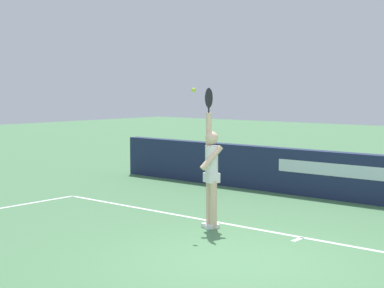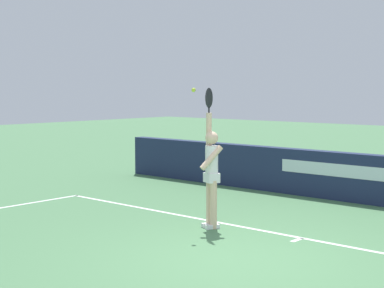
% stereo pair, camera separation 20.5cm
% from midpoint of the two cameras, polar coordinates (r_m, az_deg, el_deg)
% --- Properties ---
extents(ground_plane, '(60.00, 60.00, 0.00)m').
position_cam_midpoint_polar(ground_plane, '(8.48, 3.95, -10.85)').
color(ground_plane, '#47774C').
extents(court_lines, '(11.52, 5.34, 0.00)m').
position_cam_midpoint_polar(court_lines, '(7.76, -0.33, -12.35)').
color(court_lines, white).
rests_on(court_lines, ground).
extents(tennis_player, '(0.44, 0.45, 2.37)m').
position_cam_midpoint_polar(tennis_player, '(10.18, 1.24, -2.50)').
color(tennis_player, beige).
rests_on(tennis_player, ground).
extents(tennis_ball, '(0.07, 0.07, 0.07)m').
position_cam_midpoint_polar(tennis_ball, '(10.06, -0.44, 5.10)').
color(tennis_ball, '#C4E535').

